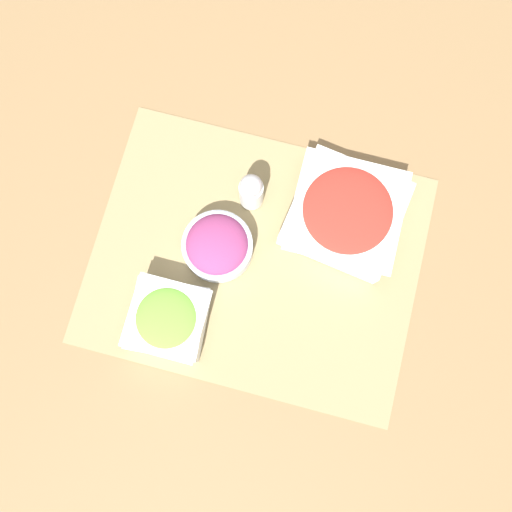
{
  "coord_description": "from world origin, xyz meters",
  "views": [
    {
      "loc": [
        0.04,
        -0.15,
        0.91
      ],
      "look_at": [
        0.0,
        0.0,
        0.03
      ],
      "focal_mm": 35.0,
      "sensor_mm": 36.0,
      "label": 1
    }
  ],
  "objects_px": {
    "onion_bowl": "(218,246)",
    "tomato_bowl": "(346,213)",
    "lettuce_bowl": "(168,319)",
    "pepper_shaker": "(251,191)"
  },
  "relations": [
    {
      "from": "onion_bowl",
      "to": "tomato_bowl",
      "type": "relative_size",
      "value": 0.58
    },
    {
      "from": "lettuce_bowl",
      "to": "onion_bowl",
      "type": "bearing_deg",
      "value": 71.57
    },
    {
      "from": "tomato_bowl",
      "to": "pepper_shaker",
      "type": "distance_m",
      "value": 0.18
    },
    {
      "from": "lettuce_bowl",
      "to": "pepper_shaker",
      "type": "xyz_separation_m",
      "value": [
        0.08,
        0.26,
        0.02
      ]
    },
    {
      "from": "onion_bowl",
      "to": "pepper_shaker",
      "type": "distance_m",
      "value": 0.11
    },
    {
      "from": "lettuce_bowl",
      "to": "tomato_bowl",
      "type": "xyz_separation_m",
      "value": [
        0.26,
        0.26,
        -0.0
      ]
    },
    {
      "from": "tomato_bowl",
      "to": "pepper_shaker",
      "type": "height_order",
      "value": "pepper_shaker"
    },
    {
      "from": "lettuce_bowl",
      "to": "pepper_shaker",
      "type": "distance_m",
      "value": 0.27
    },
    {
      "from": "onion_bowl",
      "to": "lettuce_bowl",
      "type": "bearing_deg",
      "value": -108.43
    },
    {
      "from": "lettuce_bowl",
      "to": "tomato_bowl",
      "type": "relative_size",
      "value": 0.62
    }
  ]
}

